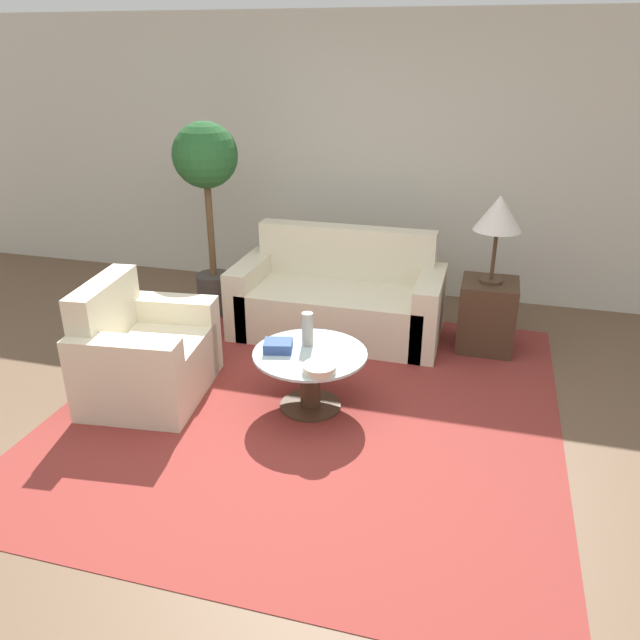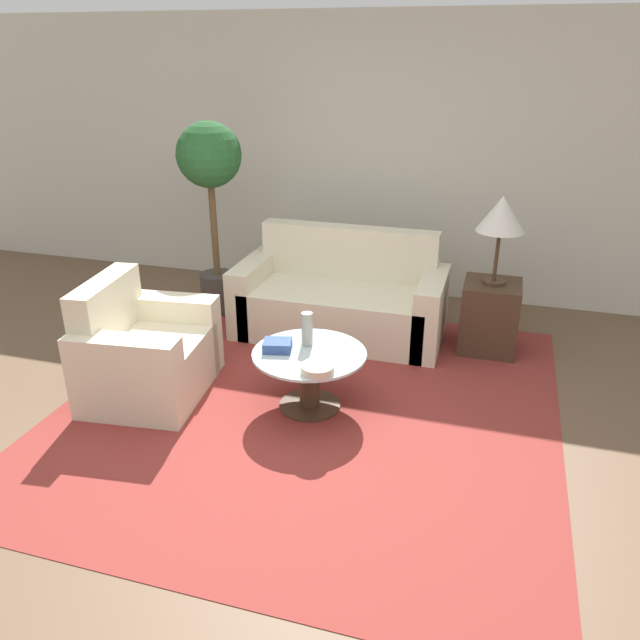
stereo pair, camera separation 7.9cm
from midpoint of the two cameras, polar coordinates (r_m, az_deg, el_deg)
The scene contains 12 objects.
ground_plane at distance 3.95m, azimuth -4.02°, elevation -11.76°, with size 14.00×14.00×0.00m, color brown.
wall_back at distance 6.15m, azimuth 5.52°, elevation 14.39°, with size 10.00×0.06×2.60m.
rug at distance 4.36m, azimuth -0.42°, elevation -7.86°, with size 3.32×3.42×0.01m.
sofa_main at distance 5.37m, azimuth 2.42°, elevation 1.82°, with size 1.75×0.82×0.87m.
armchair at distance 4.59m, azimuth -15.47°, elevation -3.12°, with size 0.85×1.02×0.84m.
coffee_table at distance 4.23m, azimuth -0.43°, elevation -4.77°, with size 0.77×0.77×0.42m.
side_table at distance 5.23m, azimuth 15.65°, elevation 0.31°, with size 0.44×0.44×0.57m.
table_lamp at distance 4.97m, azimuth 16.71°, elevation 9.13°, with size 0.37×0.37×0.69m.
potted_plant at distance 5.61m, azimuth -9.54°, elevation 12.32°, with size 0.56×0.56×1.72m.
vase at distance 4.21m, azimuth -0.65°, elevation -0.84°, with size 0.08×0.08×0.24m.
bowl at distance 3.90m, azimuth 0.36°, elevation -4.48°, with size 0.21×0.21×0.05m.
book_stack at distance 4.18m, azimuth -3.37°, elevation -2.36°, with size 0.22×0.19×0.07m.
Camera 2 is at (1.21, -2.98, 2.29)m, focal length 35.00 mm.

